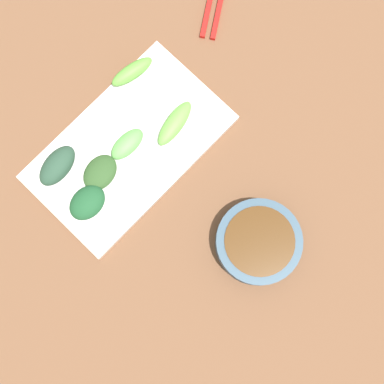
# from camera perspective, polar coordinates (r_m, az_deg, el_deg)

# --- Properties ---
(tabletop) EXTENTS (2.10, 2.10, 0.02)m
(tabletop) POSITION_cam_1_polar(r_m,az_deg,el_deg) (0.90, 0.08, -0.32)
(tabletop) COLOR brown
(tabletop) RESTS_ON ground
(sauce_bowl) EXTENTS (0.13, 0.13, 0.05)m
(sauce_bowl) POSITION_cam_1_polar(r_m,az_deg,el_deg) (0.86, 6.69, -5.05)
(sauce_bowl) COLOR #2F4759
(sauce_bowl) RESTS_ON tabletop
(serving_plate) EXTENTS (0.18, 0.31, 0.01)m
(serving_plate) POSITION_cam_1_polar(r_m,az_deg,el_deg) (0.90, -6.37, 4.50)
(serving_plate) COLOR silver
(serving_plate) RESTS_ON tabletop
(broccoli_leafy_0) EXTENTS (0.05, 0.08, 0.03)m
(broccoli_leafy_0) POSITION_cam_1_polar(r_m,az_deg,el_deg) (0.89, -13.43, 2.59)
(broccoli_leafy_0) COLOR #274533
(broccoli_leafy_0) RESTS_ON serving_plate
(broccoli_leafy_1) EXTENTS (0.05, 0.06, 0.03)m
(broccoli_leafy_1) POSITION_cam_1_polar(r_m,az_deg,el_deg) (0.88, -10.52, -1.06)
(broccoli_leafy_1) COLOR #1C4E2A
(broccoli_leafy_1) RESTS_ON serving_plate
(broccoli_stalk_2) EXTENTS (0.04, 0.08, 0.02)m
(broccoli_stalk_2) POSITION_cam_1_polar(r_m,az_deg,el_deg) (0.92, -6.07, 11.98)
(broccoli_stalk_2) COLOR #60AB3E
(broccoli_stalk_2) RESTS_ON serving_plate
(broccoli_stalk_3) EXTENTS (0.03, 0.06, 0.02)m
(broccoli_stalk_3) POSITION_cam_1_polar(r_m,az_deg,el_deg) (0.89, -6.56, 4.83)
(broccoli_stalk_3) COLOR #5FAE4F
(broccoli_stalk_3) RESTS_ON serving_plate
(broccoli_stalk_4) EXTENTS (0.04, 0.09, 0.02)m
(broccoli_stalk_4) POSITION_cam_1_polar(r_m,az_deg,el_deg) (0.89, -1.76, 6.93)
(broccoli_stalk_4) COLOR #66B144
(broccoli_stalk_4) RESTS_ON serving_plate
(broccoli_leafy_5) EXTENTS (0.06, 0.07, 0.02)m
(broccoli_leafy_5) POSITION_cam_1_polar(r_m,az_deg,el_deg) (0.88, -9.25, 1.95)
(broccoli_leafy_5) COLOR #2C4D24
(broccoli_leafy_5) RESTS_ON serving_plate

